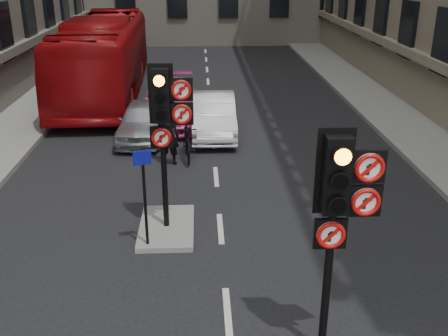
{
  "coord_description": "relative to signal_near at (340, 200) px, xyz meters",
  "views": [
    {
      "loc": [
        -0.41,
        -5.39,
        5.66
      ],
      "look_at": [
        -0.05,
        2.19,
        2.6
      ],
      "focal_mm": 42.0,
      "sensor_mm": 36.0,
      "label": 1
    }
  ],
  "objects": [
    {
      "name": "pavement_left",
      "position": [
        -8.69,
        11.01,
        -2.5
      ],
      "size": [
        3.0,
        50.0,
        0.16
      ],
      "primitive_type": "cube",
      "color": "gray",
      "rests_on": "ground"
    },
    {
      "name": "pavement_right",
      "position": [
        5.71,
        11.01,
        -2.5
      ],
      "size": [
        3.0,
        50.0,
        0.16
      ],
      "primitive_type": "cube",
      "color": "gray",
      "rests_on": "ground"
    },
    {
      "name": "centre_island",
      "position": [
        -2.69,
        4.01,
        -2.52
      ],
      "size": [
        1.2,
        2.0,
        0.12
      ],
      "primitive_type": "cube",
      "color": "gray",
      "rests_on": "ground"
    },
    {
      "name": "signal_near",
      "position": [
        0.0,
        0.0,
        0.0
      ],
      "size": [
        0.91,
        0.4,
        3.58
      ],
      "color": "black",
      "rests_on": "ground"
    },
    {
      "name": "signal_far",
      "position": [
        -2.6,
        4.0,
        0.12
      ],
      "size": [
        0.91,
        0.4,
        3.58
      ],
      "color": "black",
      "rests_on": "centre_island"
    },
    {
      "name": "car_silver",
      "position": [
        -3.82,
        10.43,
        -1.96
      ],
      "size": [
        1.64,
        3.72,
        1.25
      ],
      "primitive_type": "imported",
      "rotation": [
        0.0,
        0.0,
        -0.04
      ],
      "color": "#9EA0A6",
      "rests_on": "ground"
    },
    {
      "name": "car_white",
      "position": [
        -1.44,
        10.82,
        -1.91
      ],
      "size": [
        1.44,
        4.1,
        1.35
      ],
      "primitive_type": "imported",
      "rotation": [
        0.0,
        0.0,
        -0.0
      ],
      "color": "silver",
      "rests_on": "ground"
    },
    {
      "name": "car_pink",
      "position": [
        -2.92,
        12.43,
        -1.87
      ],
      "size": [
        2.23,
        5.02,
        1.43
      ],
      "primitive_type": "imported",
      "rotation": [
        0.0,
        0.0,
        0.05
      ],
      "color": "#CE3C83",
      "rests_on": "ground"
    },
    {
      "name": "bus_red",
      "position": [
        -5.99,
        16.57,
        -0.9
      ],
      "size": [
        3.18,
        12.14,
        3.36
      ],
      "primitive_type": "imported",
      "rotation": [
        0.0,
        0.0,
        0.03
      ],
      "color": "#980B0F",
      "rests_on": "ground"
    },
    {
      "name": "motorcycle",
      "position": [
        -2.31,
        8.5,
        -2.03
      ],
      "size": [
        0.68,
        1.88,
        1.11
      ],
      "primitive_type": "imported",
      "rotation": [
        0.0,
        0.0,
        0.09
      ],
      "color": "black",
      "rests_on": "ground"
    },
    {
      "name": "motorcyclist",
      "position": [
        -2.83,
        8.08,
        -1.72
      ],
      "size": [
        0.71,
        0.55,
        1.73
      ],
      "primitive_type": "imported",
      "rotation": [
        0.0,
        0.0,
        2.9
      ],
      "color": "black",
      "rests_on": "ground"
    },
    {
      "name": "info_sign",
      "position": [
        -3.04,
        3.19,
        -1.12
      ],
      "size": [
        0.35,
        0.16,
        2.08
      ],
      "rotation": [
        0.0,
        0.0,
        0.34
      ],
      "color": "black",
      "rests_on": "centre_island"
    }
  ]
}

